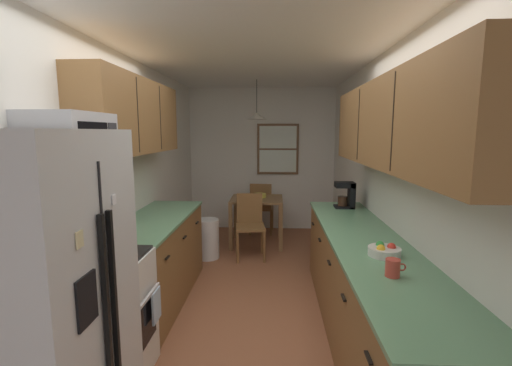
{
  "coord_description": "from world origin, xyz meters",
  "views": [
    {
      "loc": [
        0.23,
        -2.74,
        1.78
      ],
      "look_at": [
        0.01,
        1.38,
        1.17
      ],
      "focal_mm": 24.62,
      "sensor_mm": 36.0,
      "label": 1
    }
  ],
  "objects_px": {
    "dining_chair_far": "(261,206)",
    "fruit_bowl": "(384,251)",
    "dining_chair_near": "(250,222)",
    "microwave_over_range": "(71,140)",
    "stove_range": "(100,318)",
    "storage_canister": "(127,225)",
    "coffee_maker": "(347,194)",
    "mug_by_coffeemaker": "(393,268)",
    "trash_bin": "(208,239)",
    "dining_table": "(257,207)",
    "table_serving_bowl": "(260,195)",
    "refrigerator": "(34,316)"
  },
  "relations": [
    {
      "from": "fruit_bowl",
      "to": "dining_table",
      "type": "bearing_deg",
      "value": 109.79
    },
    {
      "from": "stove_range",
      "to": "table_serving_bowl",
      "type": "distance_m",
      "value": 3.39
    },
    {
      "from": "dining_table",
      "to": "microwave_over_range",
      "type": "bearing_deg",
      "value": -108.66
    },
    {
      "from": "dining_chair_near",
      "to": "fruit_bowl",
      "type": "height_order",
      "value": "fruit_bowl"
    },
    {
      "from": "dining_chair_near",
      "to": "storage_canister",
      "type": "xyz_separation_m",
      "value": [
        -0.89,
        -2.04,
        0.51
      ]
    },
    {
      "from": "dining_table",
      "to": "fruit_bowl",
      "type": "xyz_separation_m",
      "value": [
        1.06,
        -2.95,
        0.33
      ]
    },
    {
      "from": "trash_bin",
      "to": "microwave_over_range",
      "type": "bearing_deg",
      "value": -99.32
    },
    {
      "from": "stove_range",
      "to": "coffee_maker",
      "type": "distance_m",
      "value": 2.8
    },
    {
      "from": "coffee_maker",
      "to": "table_serving_bowl",
      "type": "xyz_separation_m",
      "value": [
        -1.07,
        1.43,
        -0.28
      ]
    },
    {
      "from": "dining_table",
      "to": "dining_chair_near",
      "type": "distance_m",
      "value": 0.58
    },
    {
      "from": "dining_table",
      "to": "trash_bin",
      "type": "xyz_separation_m",
      "value": [
        -0.66,
        -0.66,
        -0.33
      ]
    },
    {
      "from": "microwave_over_range",
      "to": "dining_chair_far",
      "type": "distance_m",
      "value": 4.07
    },
    {
      "from": "dining_chair_near",
      "to": "coffee_maker",
      "type": "xyz_separation_m",
      "value": [
        1.18,
        -0.79,
        0.56
      ]
    },
    {
      "from": "coffee_maker",
      "to": "mug_by_coffeemaker",
      "type": "relative_size",
      "value": 2.4
    },
    {
      "from": "dining_chair_near",
      "to": "dining_chair_far",
      "type": "relative_size",
      "value": 1.0
    },
    {
      "from": "refrigerator",
      "to": "microwave_over_range",
      "type": "xyz_separation_m",
      "value": [
        -0.18,
        0.72,
        0.83
      ]
    },
    {
      "from": "dining_chair_far",
      "to": "trash_bin",
      "type": "xyz_separation_m",
      "value": [
        -0.7,
        -1.23,
        -0.22
      ]
    },
    {
      "from": "microwave_over_range",
      "to": "mug_by_coffeemaker",
      "type": "xyz_separation_m",
      "value": [
        2.06,
        -0.17,
        -0.77
      ]
    },
    {
      "from": "trash_bin",
      "to": "fruit_bowl",
      "type": "relative_size",
      "value": 2.46
    },
    {
      "from": "stove_range",
      "to": "mug_by_coffeemaker",
      "type": "distance_m",
      "value": 2.02
    },
    {
      "from": "trash_bin",
      "to": "mug_by_coffeemaker",
      "type": "distance_m",
      "value": 3.2
    },
    {
      "from": "storage_canister",
      "to": "coffee_maker",
      "type": "distance_m",
      "value": 2.42
    },
    {
      "from": "dining_table",
      "to": "dining_chair_near",
      "type": "xyz_separation_m",
      "value": [
        -0.07,
        -0.57,
        -0.11
      ]
    },
    {
      "from": "coffee_maker",
      "to": "mug_by_coffeemaker",
      "type": "distance_m",
      "value": 1.97
    },
    {
      "from": "mug_by_coffeemaker",
      "to": "fruit_bowl",
      "type": "distance_m",
      "value": 0.37
    },
    {
      "from": "dining_chair_near",
      "to": "storage_canister",
      "type": "relative_size",
      "value": 4.28
    },
    {
      "from": "dining_chair_far",
      "to": "stove_range",
      "type": "bearing_deg",
      "value": -105.03
    },
    {
      "from": "microwave_over_range",
      "to": "dining_chair_far",
      "type": "xyz_separation_m",
      "value": [
        1.11,
        3.72,
        -1.22
      ]
    },
    {
      "from": "coffee_maker",
      "to": "table_serving_bowl",
      "type": "height_order",
      "value": "coffee_maker"
    },
    {
      "from": "stove_range",
      "to": "dining_chair_far",
      "type": "height_order",
      "value": "stove_range"
    },
    {
      "from": "stove_range",
      "to": "table_serving_bowl",
      "type": "bearing_deg",
      "value": 72.81
    },
    {
      "from": "fruit_bowl",
      "to": "dining_chair_far",
      "type": "bearing_deg",
      "value": 106.08
    },
    {
      "from": "table_serving_bowl",
      "to": "dining_chair_far",
      "type": "bearing_deg",
      "value": 89.9
    },
    {
      "from": "stove_range",
      "to": "storage_canister",
      "type": "bearing_deg",
      "value": 90.59
    },
    {
      "from": "storage_canister",
      "to": "table_serving_bowl",
      "type": "bearing_deg",
      "value": 69.49
    },
    {
      "from": "fruit_bowl",
      "to": "table_serving_bowl",
      "type": "height_order",
      "value": "fruit_bowl"
    },
    {
      "from": "dining_chair_far",
      "to": "mug_by_coffeemaker",
      "type": "distance_m",
      "value": 4.02
    },
    {
      "from": "dining_chair_far",
      "to": "fruit_bowl",
      "type": "bearing_deg",
      "value": -73.92
    },
    {
      "from": "coffee_maker",
      "to": "dining_chair_far",
      "type": "bearing_deg",
      "value": 119.1
    },
    {
      "from": "dining_chair_far",
      "to": "mug_by_coffeemaker",
      "type": "height_order",
      "value": "mug_by_coffeemaker"
    },
    {
      "from": "dining_table",
      "to": "stove_range",
      "type": "bearing_deg",
      "value": -106.79
    },
    {
      "from": "stove_range",
      "to": "storage_canister",
      "type": "distance_m",
      "value": 0.76
    },
    {
      "from": "fruit_bowl",
      "to": "coffee_maker",
      "type": "bearing_deg",
      "value": 88.03
    },
    {
      "from": "stove_range",
      "to": "trash_bin",
      "type": "relative_size",
      "value": 1.97
    },
    {
      "from": "coffee_maker",
      "to": "table_serving_bowl",
      "type": "bearing_deg",
      "value": 126.84
    },
    {
      "from": "dining_table",
      "to": "fruit_bowl",
      "type": "distance_m",
      "value": 3.15
    },
    {
      "from": "microwave_over_range",
      "to": "dining_chair_near",
      "type": "bearing_deg",
      "value": 68.92
    },
    {
      "from": "dining_chair_far",
      "to": "mug_by_coffeemaker",
      "type": "xyz_separation_m",
      "value": [
        0.95,
        -3.88,
        0.45
      ]
    },
    {
      "from": "mug_by_coffeemaker",
      "to": "dining_chair_near",
      "type": "bearing_deg",
      "value": 111.23
    },
    {
      "from": "fruit_bowl",
      "to": "table_serving_bowl",
      "type": "distance_m",
      "value": 3.19
    }
  ]
}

